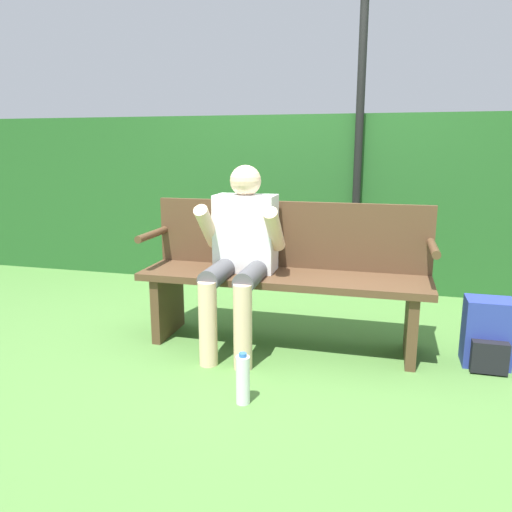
# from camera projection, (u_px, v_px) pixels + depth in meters

# --- Properties ---
(ground_plane) EXTENTS (40.00, 40.00, 0.00)m
(ground_plane) POSITION_uv_depth(u_px,v_px,m) (282.00, 345.00, 3.30)
(ground_plane) COLOR #4C7A38
(hedge_back) EXTENTS (12.00, 0.59, 1.56)m
(hedge_back) POSITION_uv_depth(u_px,v_px,m) (319.00, 200.00, 4.76)
(hedge_back) COLOR #235623
(hedge_back) RESTS_ON ground
(park_bench) EXTENTS (1.86, 0.46, 0.93)m
(park_bench) POSITION_uv_depth(u_px,v_px,m) (285.00, 271.00, 3.26)
(park_bench) COLOR #513823
(park_bench) RESTS_ON ground
(person_seated) EXTENTS (0.53, 0.62, 1.17)m
(person_seated) POSITION_uv_depth(u_px,v_px,m) (241.00, 248.00, 3.16)
(person_seated) COLOR silver
(person_seated) RESTS_ON ground
(backpack) EXTENTS (0.27, 0.27, 0.41)m
(backpack) POSITION_uv_depth(u_px,v_px,m) (487.00, 335.00, 2.96)
(backpack) COLOR #283893
(backpack) RESTS_ON ground
(water_bottle) EXTENTS (0.07, 0.07, 0.27)m
(water_bottle) POSITION_uv_depth(u_px,v_px,m) (243.00, 379.00, 2.53)
(water_bottle) COLOR white
(water_bottle) RESTS_ON ground
(signpost) EXTENTS (0.43, 0.09, 2.89)m
(signpost) POSITION_uv_depth(u_px,v_px,m) (360.00, 106.00, 4.16)
(signpost) COLOR black
(signpost) RESTS_ON ground
(parked_car) EXTENTS (4.71, 3.05, 1.29)m
(parked_car) POSITION_uv_depth(u_px,v_px,m) (213.00, 165.00, 17.74)
(parked_car) COLOR #2D4784
(parked_car) RESTS_ON ground
(litter_crumple) EXTENTS (0.07, 0.07, 0.07)m
(litter_crumple) POSITION_uv_depth(u_px,v_px,m) (212.00, 356.00, 3.05)
(litter_crumple) COLOR silver
(litter_crumple) RESTS_ON ground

